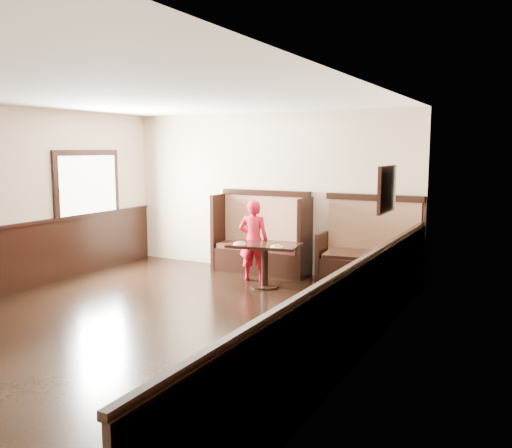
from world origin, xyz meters
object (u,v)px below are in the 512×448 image
Objects in this scene: booth_neighbor at (371,255)px; child at (254,241)px; booth_main at (262,243)px; table_main at (265,254)px; table_neighbor at (363,266)px.

booth_neighbor is 1.90m from child.
booth_neighbor is at bearing -0.05° from booth_main.
table_main is at bearing -60.75° from booth_main.
booth_main is 1.48× the size of table_main.
table_main is 1.06× the size of table_neighbor.
child reaches higher than table_neighbor.
child is at bearing 159.25° from table_neighbor.
booth_neighbor is 1.39× the size of table_main.
child is (-1.78, -0.63, 0.19)m from booth_neighbor.
child reaches higher than table_main.
booth_main and booth_neighbor have the same top height.
booth_main reaches higher than table_neighbor.
table_neighbor is (2.15, -1.07, 0.01)m from booth_main.
booth_main reaches higher than table_main.
booth_neighbor reaches higher than table_main.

